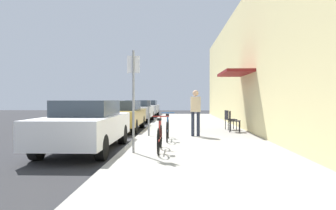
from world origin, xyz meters
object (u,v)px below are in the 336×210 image
street_sign (133,93)px  parked_car_3 (148,108)px  parking_meter (149,115)px  cafe_chair_0 (233,120)px  bicycle_1 (168,129)px  pedestrian_standing (196,109)px  bicycle_0 (160,138)px  parked_car_0 (87,124)px  cafe_chair_1 (229,119)px  parked_car_1 (122,115)px  parked_car_2 (138,110)px

street_sign → parked_car_3: bearing=94.6°
parking_meter → cafe_chair_0: bearing=22.4°
bicycle_1 → pedestrian_standing: bearing=46.0°
parking_meter → bicycle_1: size_ratio=0.77×
parking_meter → bicycle_0: parking_meter is taller
parking_meter → bicycle_0: bearing=-79.6°
parked_car_0 → cafe_chair_1: (4.93, 4.88, -0.13)m
cafe_chair_1 → bicycle_1: bearing=-127.8°
parked_car_0 → bicycle_0: 2.30m
parking_meter → bicycle_1: bearing=-56.3°
parked_car_1 → street_sign: size_ratio=1.69×
parked_car_1 → cafe_chair_1: (4.93, -0.59, -0.12)m
parked_car_1 → parking_meter: size_ratio=3.33×
cafe_chair_1 → pedestrian_standing: (-1.64, -2.36, 0.50)m
parking_meter → street_sign: bearing=-90.8°
parking_meter → pedestrian_standing: (1.74, -0.08, 0.23)m
parked_car_3 → bicycle_1: size_ratio=2.57×
parked_car_3 → bicycle_0: bearing=-83.3°
street_sign → parked_car_0: bearing=147.7°
bicycle_1 → cafe_chair_1: 4.30m
street_sign → parked_car_1: bearing=103.1°
bicycle_1 → cafe_chair_0: size_ratio=1.97×
parked_car_1 → parking_meter: bearing=-61.7°
bicycle_1 → pedestrian_standing: pedestrian_standing is taller
cafe_chair_0 → cafe_chair_1: 0.89m
parked_car_0 → bicycle_1: bearing=33.0°
parked_car_0 → parked_car_2: 11.42m
parked_car_1 → parked_car_3: (0.00, 12.23, -0.01)m
parked_car_0 → cafe_chair_1: 6.94m
parked_car_2 → cafe_chair_1: (4.93, -6.54, -0.12)m
parked_car_0 → parking_meter: parked_car_0 is taller
parked_car_1 → cafe_chair_1: size_ratio=5.06×
bicycle_0 → parked_car_2: bearing=100.1°
pedestrian_standing → parked_car_0: bearing=-142.6°
bicycle_1 → parked_car_1: bearing=119.9°
parked_car_2 → parking_meter: bearing=-80.0°
bicycle_1 → parked_car_2: bearing=103.0°
parked_car_1 → parked_car_2: parked_car_1 is taller
parking_meter → pedestrian_standing: pedestrian_standing is taller
street_sign → cafe_chair_0: 6.10m
parked_car_1 → parked_car_2: bearing=90.0°
parked_car_3 → street_sign: 18.73m
parked_car_1 → parked_car_0: bearing=-90.0°
cafe_chair_0 → pedestrian_standing: (-1.64, -1.47, 0.50)m
parked_car_1 → bicycle_0: bearing=-70.8°
street_sign → cafe_chair_1: 6.84m
bicycle_1 → cafe_chair_1: bicycle_1 is taller
parked_car_3 → bicycle_1: parked_car_3 is taller
parked_car_3 → cafe_chair_1: parked_car_3 is taller
parked_car_2 → parking_meter: (1.55, -8.83, 0.14)m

